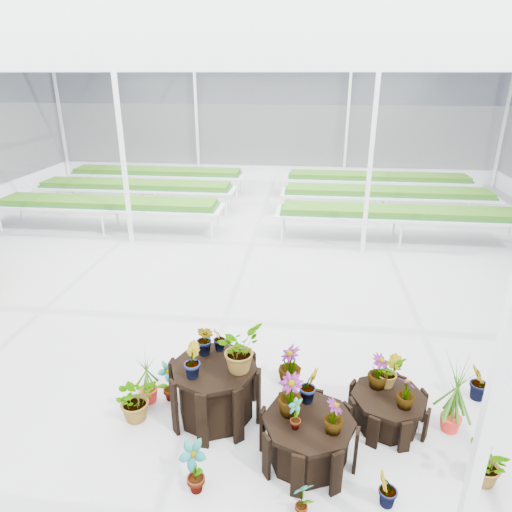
# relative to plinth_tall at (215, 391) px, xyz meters

# --- Properties ---
(ground_plane) EXTENTS (24.00, 24.00, 0.00)m
(ground_plane) POSITION_rel_plinth_tall_xyz_m (-0.50, 2.20, -0.39)
(ground_plane) COLOR gray
(ground_plane) RESTS_ON ground
(greenhouse_shell) EXTENTS (18.00, 24.00, 4.50)m
(greenhouse_shell) POSITION_rel_plinth_tall_xyz_m (-0.50, 2.20, 1.86)
(greenhouse_shell) COLOR white
(greenhouse_shell) RESTS_ON ground
(steel_frame) EXTENTS (18.00, 24.00, 4.50)m
(steel_frame) POSITION_rel_plinth_tall_xyz_m (-0.50, 2.20, 1.86)
(steel_frame) COLOR silver
(steel_frame) RESTS_ON ground
(nursery_benches) EXTENTS (16.00, 7.00, 0.84)m
(nursery_benches) POSITION_rel_plinth_tall_xyz_m (-0.50, 9.40, 0.03)
(nursery_benches) COLOR silver
(nursery_benches) RESTS_ON ground
(plinth_tall) EXTENTS (1.22, 1.22, 0.78)m
(plinth_tall) POSITION_rel_plinth_tall_xyz_m (0.00, 0.00, 0.00)
(plinth_tall) COLOR black
(plinth_tall) RESTS_ON ground
(plinth_mid) EXTENTS (1.27, 1.27, 0.57)m
(plinth_mid) POSITION_rel_plinth_tall_xyz_m (1.20, -0.60, -0.10)
(plinth_mid) COLOR black
(plinth_mid) RESTS_ON ground
(plinth_low) EXTENTS (1.20, 1.20, 0.44)m
(plinth_low) POSITION_rel_plinth_tall_xyz_m (2.20, 0.10, -0.17)
(plinth_low) COLOR black
(plinth_low) RESTS_ON ground
(nursery_plants) EXTENTS (5.06, 2.46, 1.38)m
(nursery_plants) POSITION_rel_plinth_tall_xyz_m (1.00, -0.04, 0.15)
(nursery_plants) COLOR #2C5913
(nursery_plants) RESTS_ON ground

